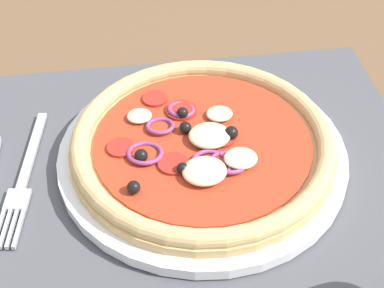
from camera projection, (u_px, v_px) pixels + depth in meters
The scene contains 5 objects.
ground_plane at pixel (188, 171), 59.61cm from camera, with size 190.00×140.00×2.40cm, color brown.
placemat at pixel (188, 162), 58.65cm from camera, with size 47.08×35.15×0.40cm, color #4C4C51.
plate at pixel (202, 153), 58.38cm from camera, with size 28.90×28.90×1.21cm, color white.
pizza at pixel (202, 142), 57.17cm from camera, with size 26.36×26.36×2.69cm.
fork at pixel (23, 182), 56.07cm from camera, with size 4.12×18.03×0.44cm.
Camera 1 is at (5.40, 41.15, 41.69)cm, focal length 54.08 mm.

